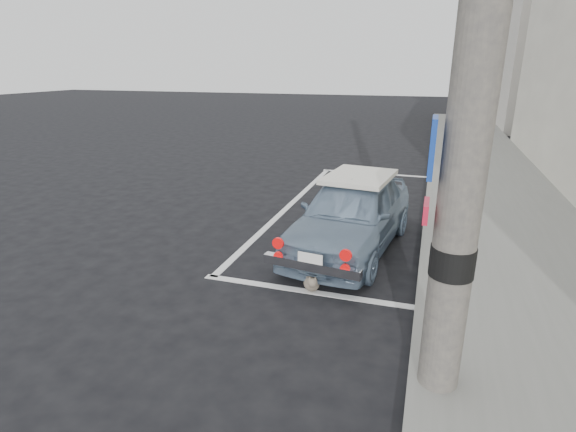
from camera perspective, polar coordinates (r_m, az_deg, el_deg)
name	(u,v)px	position (r m, az deg, el deg)	size (l,w,h in m)	color
ground	(286,271)	(6.44, -0.26, -7.00)	(80.00, 80.00, 0.00)	black
sidewalk	(512,242)	(8.12, 26.57, -2.95)	(2.80, 40.00, 0.15)	slate
building_far	(542,38)	(25.96, 29.57, 19.03)	(3.50, 10.00, 8.00)	beige
pline_rear	(311,292)	(5.89, 2.91, -9.60)	(3.00, 0.12, 0.01)	silver
pline_front	(378,174)	(12.41, 11.32, 5.29)	(3.00, 0.12, 0.01)	silver
pline_side	(289,206)	(9.37, 0.17, 1.33)	(0.12, 7.00, 0.01)	silver
retro_coupe	(351,213)	(7.09, 8.06, 0.37)	(1.79, 3.56, 1.16)	slate
cat	(312,282)	(5.89, 3.04, -8.34)	(0.31, 0.47, 0.26)	#726257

